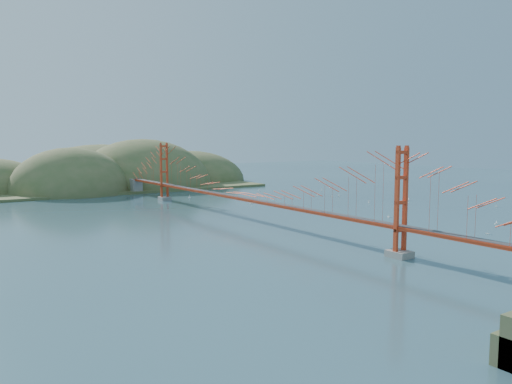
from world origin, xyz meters
TOP-DOWN VIEW (x-y plane):
  - ground at (0.00, 0.00)m, footprint 320.00×320.00m
  - bridge at (0.00, 0.18)m, footprint 2.20×94.40m
  - far_headlands at (2.21, 68.52)m, footprint 84.00×58.00m
  - sailboat_3 at (6.00, 30.82)m, footprint 0.63×0.62m
  - sailboat_7 at (26.98, 35.19)m, footprint 0.50×0.42m
  - sailboat_2 at (28.28, -24.18)m, footprint 0.53×0.53m
  - sailboat_15 at (31.12, 18.62)m, footprint 0.51×0.60m
  - sailboat_16 at (11.51, 15.37)m, footprint 0.63×0.62m
  - sailboat_1 at (32.23, 15.22)m, footprint 0.54×0.58m
  - sailboat_8 at (39.32, 26.45)m, footprint 0.62×0.62m
  - sailboat_14 at (20.38, -10.85)m, footprint 0.45×0.52m
  - sailboat_4 at (31.64, 3.90)m, footprint 0.67×0.67m
  - sailboat_12 at (14.17, 25.40)m, footprint 0.58×0.52m
  - sailboat_5 at (46.45, -13.61)m, footprint 0.46×0.52m
  - sailboat_17 at (33.78, 14.62)m, footprint 0.64×0.55m
  - sailboat_6 at (19.82, -27.89)m, footprint 0.53×0.54m
  - sailboat_10 at (12.75, -30.47)m, footprint 0.52×0.63m
  - sailboat_11 at (40.44, 1.44)m, footprint 0.71×0.71m

SIDE VIEW (x-z plane):
  - ground at x=0.00m, z-range 0.00..0.00m
  - far_headlands at x=2.21m, z-range -12.50..12.50m
  - sailboat_2 at x=28.28m, z-range -0.15..0.42m
  - sailboat_7 at x=26.98m, z-range -0.15..0.42m
  - sailboat_5 at x=46.45m, z-range -0.16..0.44m
  - sailboat_14 at x=20.38m, z-range -0.16..0.44m
  - sailboat_6 at x=19.82m, z-range -0.16..0.45m
  - sailboat_1 at x=32.23m, z-range -0.18..0.47m
  - sailboat_8 at x=39.32m, z-range -0.18..0.48m
  - sailboat_12 at x=14.17m, z-range -0.18..0.48m
  - sailboat_15 at x=31.12m, z-range -0.19..0.49m
  - sailboat_4 at x=31.64m, z-range -0.20..0.50m
  - sailboat_3 at x=6.00m, z-range -0.20..0.51m
  - sailboat_16 at x=11.51m, z-range -0.20..0.51m
  - sailboat_10 at x=12.75m, z-range -0.21..0.52m
  - sailboat_17 at x=33.78m, z-range -0.21..0.53m
  - sailboat_11 at x=40.44m, z-range -0.21..0.53m
  - bridge at x=0.00m, z-range 1.01..13.01m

